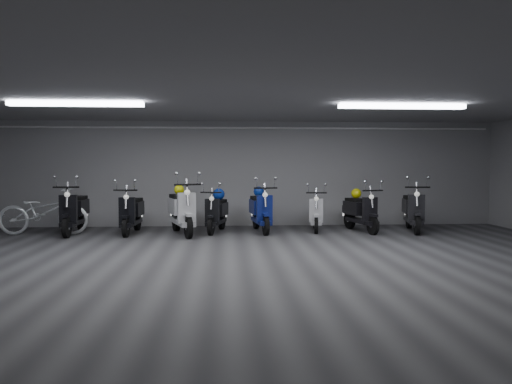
{
  "coord_description": "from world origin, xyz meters",
  "views": [
    {
      "loc": [
        -0.31,
        -7.95,
        1.64
      ],
      "look_at": [
        0.34,
        2.5,
        1.05
      ],
      "focal_mm": 33.88,
      "sensor_mm": 36.0,
      "label": 1
    }
  ],
  "objects": [
    {
      "name": "floor",
      "position": [
        0.0,
        0.0,
        -0.01
      ],
      "size": [
        14.0,
        10.0,
        0.01
      ],
      "primitive_type": "cube",
      "color": "#38383A",
      "rests_on": "ground"
    },
    {
      "name": "ceiling",
      "position": [
        0.0,
        0.0,
        2.8
      ],
      "size": [
        14.0,
        10.0,
        0.01
      ],
      "primitive_type": "cube",
      "color": "gray",
      "rests_on": "ground"
    },
    {
      "name": "back_wall",
      "position": [
        0.0,
        5.0,
        1.4
      ],
      "size": [
        14.0,
        0.01,
        2.8
      ],
      "primitive_type": "cube",
      "color": "gray",
      "rests_on": "ground"
    },
    {
      "name": "front_wall",
      "position": [
        0.0,
        -5.0,
        1.4
      ],
      "size": [
        14.0,
        0.01,
        2.8
      ],
      "primitive_type": "cube",
      "color": "gray",
      "rests_on": "ground"
    },
    {
      "name": "fluor_strip_left",
      "position": [
        -3.0,
        1.0,
        2.74
      ],
      "size": [
        2.4,
        0.18,
        0.08
      ],
      "primitive_type": "cube",
      "color": "white",
      "rests_on": "ceiling"
    },
    {
      "name": "fluor_strip_right",
      "position": [
        3.0,
        1.0,
        2.74
      ],
      "size": [
        2.4,
        0.18,
        0.08
      ],
      "primitive_type": "cube",
      "color": "white",
      "rests_on": "ceiling"
    },
    {
      "name": "conduit",
      "position": [
        0.0,
        4.92,
        2.62
      ],
      "size": [
        13.6,
        0.05,
        0.05
      ],
      "primitive_type": "cylinder",
      "rotation": [
        0.0,
        1.57,
        0.0
      ],
      "color": "white",
      "rests_on": "back_wall"
    },
    {
      "name": "scooter_0",
      "position": [
        -3.89,
        3.66,
        0.71
      ],
      "size": [
        0.7,
        1.92,
        1.42
      ],
      "primitive_type": null,
      "rotation": [
        0.0,
        0.0,
        0.03
      ],
      "color": "black",
      "rests_on": "floor"
    },
    {
      "name": "scooter_1",
      "position": [
        -2.55,
        3.63,
        0.66
      ],
      "size": [
        0.66,
        1.8,
        1.33
      ],
      "primitive_type": null,
      "rotation": [
        0.0,
        0.0,
        -0.04
      ],
      "color": "black",
      "rests_on": "floor"
    },
    {
      "name": "scooter_2",
      "position": [
        -1.35,
        3.41,
        0.75
      ],
      "size": [
        1.24,
        2.12,
        1.5
      ],
      "primitive_type": null,
      "rotation": [
        0.0,
        0.0,
        0.3
      ],
      "color": "silver",
      "rests_on": "floor"
    },
    {
      "name": "scooter_3",
      "position": [
        -0.54,
        3.77,
        0.62
      ],
      "size": [
        0.91,
        1.75,
        1.24
      ],
      "primitive_type": null,
      "rotation": [
        0.0,
        0.0,
        -0.22
      ],
      "color": "black",
      "rests_on": "floor"
    },
    {
      "name": "scooter_4",
      "position": [
        0.53,
        3.74,
        0.68
      ],
      "size": [
        0.83,
        1.9,
        1.37
      ],
      "primitive_type": null,
      "rotation": [
        0.0,
        0.0,
        0.12
      ],
      "color": "navy",
      "rests_on": "floor"
    },
    {
      "name": "scooter_6",
      "position": [
        1.92,
        3.87,
        0.61
      ],
      "size": [
        0.8,
        1.7,
        1.21
      ],
      "primitive_type": null,
      "rotation": [
        0.0,
        0.0,
        -0.16
      ],
      "color": "#BDBCC1",
      "rests_on": "floor"
    },
    {
      "name": "scooter_8",
      "position": [
        2.99,
        3.64,
        0.65
      ],
      "size": [
        0.95,
        1.82,
        1.29
      ],
      "primitive_type": null,
      "rotation": [
        0.0,
        0.0,
        0.22
      ],
      "color": "black",
      "rests_on": "floor"
    },
    {
      "name": "scooter_9",
      "position": [
        4.27,
        3.57,
        0.7
      ],
      "size": [
        1.03,
        1.96,
        1.39
      ],
      "primitive_type": null,
      "rotation": [
        0.0,
        0.0,
        -0.23
      ],
      "color": "black",
      "rests_on": "floor"
    },
    {
      "name": "bicycle",
      "position": [
        -4.59,
        3.62,
        0.66
      ],
      "size": [
        2.05,
        0.76,
        1.32
      ],
      "primitive_type": "imported",
      "rotation": [
        0.0,
        0.0,
        1.59
      ],
      "color": "white",
      "rests_on": "floor"
    },
    {
      "name": "helmet_0",
      "position": [
        2.94,
        3.88,
        0.93
      ],
      "size": [
        0.25,
        0.25,
        0.25
      ],
      "primitive_type": "sphere",
      "color": "#CECB0C",
      "rests_on": "scooter_8"
    },
    {
      "name": "helmet_1",
      "position": [
        0.5,
        4.0,
        0.98
      ],
      "size": [
        0.25,
        0.25,
        0.25
      ],
      "primitive_type": "sphere",
      "color": "#0D2B97",
      "rests_on": "scooter_4"
    },
    {
      "name": "helmet_2",
      "position": [
        -1.43,
        3.67,
        1.05
      ],
      "size": [
        0.24,
        0.24,
        0.24
      ],
      "primitive_type": "sphere",
      "color": "yellow",
      "rests_on": "scooter_2"
    },
    {
      "name": "helmet_3",
      "position": [
        -0.49,
        4.0,
        0.91
      ],
      "size": [
        0.29,
        0.29,
        0.29
      ],
      "primitive_type": "sphere",
      "color": "#0E2FA0",
      "rests_on": "scooter_3"
    }
  ]
}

